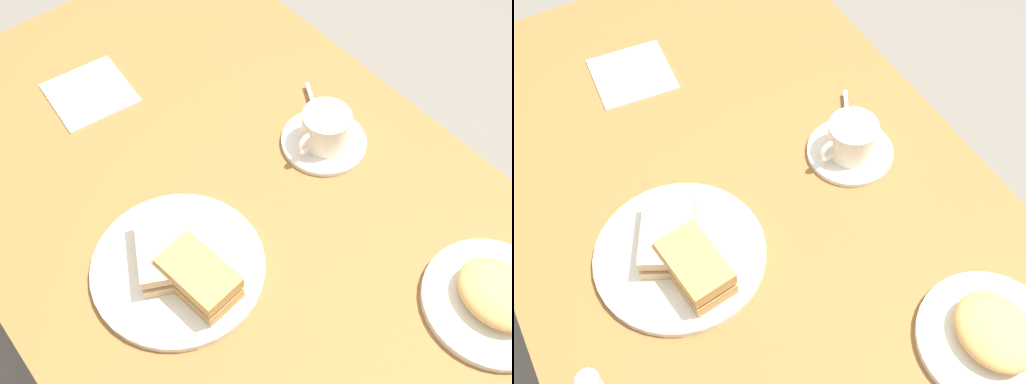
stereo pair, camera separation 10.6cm
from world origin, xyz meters
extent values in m
plane|color=#70685C|center=(0.00, 0.00, 0.00)|extent=(6.00, 6.00, 0.00)
cube|color=brown|center=(0.00, 0.00, 0.71)|extent=(1.32, 0.83, 0.04)
cylinder|color=brown|center=(0.58, -0.34, 0.34)|extent=(0.07, 0.07, 0.69)
cylinder|color=brown|center=(0.58, 0.34, 0.34)|extent=(0.07, 0.07, 0.69)
cylinder|color=beige|center=(-0.05, 0.15, 0.73)|extent=(0.28, 0.28, 0.01)
cube|color=tan|center=(-0.03, 0.16, 0.75)|extent=(0.15, 0.13, 0.02)
cube|color=#915943|center=(-0.03, 0.16, 0.76)|extent=(0.14, 0.12, 0.01)
cube|color=tan|center=(-0.03, 0.16, 0.78)|extent=(0.15, 0.13, 0.02)
cube|color=#B88448|center=(-0.10, 0.14, 0.75)|extent=(0.13, 0.09, 0.02)
cube|color=olive|center=(-0.10, 0.14, 0.77)|extent=(0.12, 0.08, 0.01)
cube|color=#BF8944|center=(-0.10, 0.14, 0.78)|extent=(0.13, 0.09, 0.02)
cylinder|color=beige|center=(0.00, -0.21, 0.73)|extent=(0.16, 0.16, 0.01)
cylinder|color=beige|center=(0.00, -0.21, 0.77)|extent=(0.09, 0.09, 0.07)
cylinder|color=#A48053|center=(0.00, -0.21, 0.80)|extent=(0.08, 0.08, 0.01)
torus|color=beige|center=(-0.01, -0.16, 0.77)|extent=(0.01, 0.05, 0.05)
cube|color=silver|center=(0.09, -0.26, 0.74)|extent=(0.07, 0.04, 0.00)
ellipsoid|color=silver|center=(0.05, -0.24, 0.74)|extent=(0.03, 0.03, 0.01)
cylinder|color=beige|center=(-0.40, -0.19, 0.73)|extent=(0.22, 0.22, 0.01)
ellipsoid|color=tan|center=(-0.40, -0.19, 0.76)|extent=(0.13, 0.11, 0.04)
cube|color=white|center=(0.38, 0.06, 0.73)|extent=(0.16, 0.16, 0.00)
camera|label=1|loc=(-0.50, 0.36, 1.63)|focal=44.34mm
camera|label=2|loc=(-0.56, 0.27, 1.63)|focal=44.34mm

